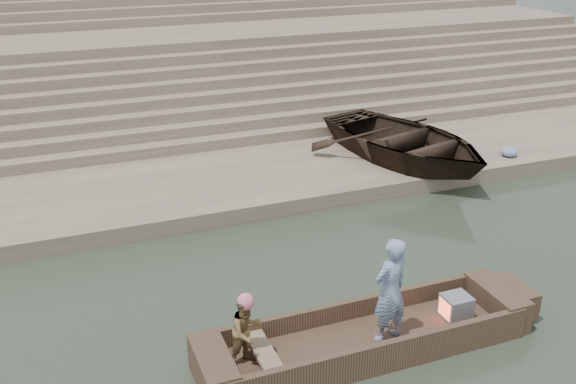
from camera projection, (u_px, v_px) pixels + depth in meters
lower_landing at (224, 184)px, 16.62m from camera, size 32.00×4.00×0.40m
mid_landing at (162, 75)px, 22.56m from camera, size 32.00×3.00×2.80m
upper_landing at (128, 12)px, 28.07m from camera, size 32.00×3.00×5.20m
ghat_steps at (152, 54)px, 23.85m from camera, size 32.00×11.00×5.20m
main_rowboat at (366, 344)px, 10.65m from camera, size 5.00×1.30×0.22m
rowboat_trim at (378, 331)px, 10.63m from camera, size 6.04×2.63×1.83m
standing_man at (390, 290)px, 10.25m from camera, size 0.75×0.58×1.80m
rowing_man at (247, 331)px, 9.79m from camera, size 0.68×0.61×1.16m
television at (455, 307)px, 11.09m from camera, size 0.46×0.42×0.40m
beached_rowboat at (406, 141)px, 17.46m from camera, size 5.00×6.07×1.09m
cloth_bundles at (0, 208)px, 14.52m from camera, size 19.09×2.34×0.26m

